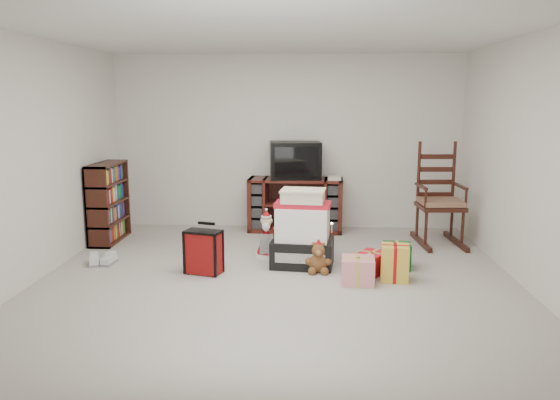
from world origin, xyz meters
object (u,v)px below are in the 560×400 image
object	(u,v)px
teddy_bear	(318,259)
sneaker_pair	(102,260)
red_suitcase	(204,252)
crt_television	(295,160)
mrs_claus_figurine	(266,238)
rocking_chair	(439,208)
santa_figurine	(320,239)
bookshelf	(109,204)
gift_pile	(303,233)
gift_cluster	(384,264)
tv_stand	(295,205)

from	to	relation	value
teddy_bear	sneaker_pair	world-z (taller)	teddy_bear
red_suitcase	crt_television	distance (m)	2.38
crt_television	mrs_claus_figurine	bearing A→B (deg)	-108.33
rocking_chair	crt_television	world-z (taller)	rocking_chair
santa_figurine	mrs_claus_figurine	xyz separation A→B (m)	(-0.65, -0.03, 0.01)
mrs_claus_figurine	sneaker_pair	size ratio (longest dim) A/B	1.77
bookshelf	red_suitcase	xyz separation A→B (m)	(1.52, -1.33, -0.26)
santa_figurine	teddy_bear	bearing A→B (deg)	-92.76
gift_pile	crt_television	size ratio (longest dim) A/B	1.15
crt_television	red_suitcase	bearing A→B (deg)	-119.87
mrs_claus_figurine	crt_television	distance (m)	1.59
rocking_chair	teddy_bear	distance (m)	2.11
gift_pile	teddy_bear	world-z (taller)	gift_pile
rocking_chair	crt_television	bearing A→B (deg)	158.83
bookshelf	gift_pile	size ratio (longest dim) A/B	1.22
santa_figurine	gift_cluster	bearing A→B (deg)	-48.22
tv_stand	sneaker_pair	bearing A→B (deg)	-138.64
mrs_claus_figurine	crt_television	size ratio (longest dim) A/B	0.77
red_suitcase	teddy_bear	distance (m)	1.25
bookshelf	sneaker_pair	bearing A→B (deg)	-74.94
rocking_chair	gift_cluster	xyz separation A→B (m)	(-0.89, -1.47, -0.32)
red_suitcase	gift_cluster	xyz separation A→B (m)	(1.94, -0.01, -0.10)
sneaker_pair	red_suitcase	bearing A→B (deg)	-22.86
gift_pile	sneaker_pair	bearing A→B (deg)	-171.95
tv_stand	sneaker_pair	size ratio (longest dim) A/B	4.17
tv_stand	bookshelf	xyz separation A→B (m)	(-2.46, -0.70, 0.12)
red_suitcase	gift_cluster	world-z (taller)	red_suitcase
gift_pile	red_suitcase	bearing A→B (deg)	-155.74
rocking_chair	crt_television	xyz separation A→B (m)	(-1.90, 0.59, 0.55)
teddy_bear	santa_figurine	world-z (taller)	santa_figurine
red_suitcase	sneaker_pair	size ratio (longest dim) A/B	1.73
bookshelf	mrs_claus_figurine	xyz separation A→B (m)	(2.15, -0.61, -0.28)
tv_stand	teddy_bear	xyz separation A→B (m)	(0.30, -1.91, -0.23)
santa_figurine	gift_pile	bearing A→B (deg)	-117.77
gift_cluster	mrs_claus_figurine	bearing A→B (deg)	151.30
tv_stand	teddy_bear	bearing A→B (deg)	-78.51
sneaker_pair	gift_pile	bearing A→B (deg)	-8.58
rocking_chair	santa_figurine	world-z (taller)	rocking_chair
mrs_claus_figurine	bookshelf	bearing A→B (deg)	164.07
rocking_chair	sneaker_pair	distance (m)	4.26
rocking_chair	crt_television	size ratio (longest dim) A/B	1.84
teddy_bear	sneaker_pair	distance (m)	2.49
santa_figurine	mrs_claus_figurine	distance (m)	0.65
mrs_claus_figurine	gift_cluster	world-z (taller)	mrs_claus_figurine
gift_pile	sneaker_pair	xyz separation A→B (m)	(-2.30, -0.08, -0.33)
red_suitcase	mrs_claus_figurine	size ratio (longest dim) A/B	0.98
mrs_claus_figurine	sneaker_pair	bearing A→B (deg)	-166.63
crt_television	gift_cluster	bearing A→B (deg)	-69.41
gift_cluster	crt_television	world-z (taller)	crt_television
bookshelf	teddy_bear	xyz separation A→B (m)	(2.76, -1.21, -0.36)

